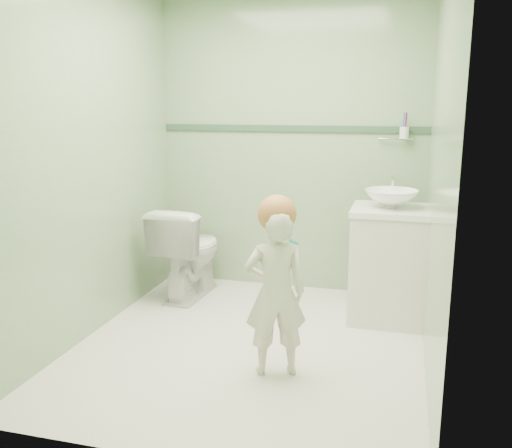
% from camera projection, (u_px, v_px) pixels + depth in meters
% --- Properties ---
extents(ground, '(2.50, 2.50, 0.00)m').
position_uv_depth(ground, '(250.00, 345.00, 3.62)').
color(ground, silver).
rests_on(ground, ground).
extents(room_shell, '(2.50, 2.54, 2.40)m').
position_uv_depth(room_shell, '(250.00, 162.00, 3.37)').
color(room_shell, '#81AE7C').
rests_on(room_shell, ground).
extents(trim_stripe, '(2.20, 0.02, 0.05)m').
position_uv_depth(trim_stripe, '(291.00, 128.00, 4.50)').
color(trim_stripe, '#315039').
rests_on(trim_stripe, room_shell).
extents(vanity, '(0.52, 0.50, 0.80)m').
position_uv_depth(vanity, '(388.00, 266.00, 3.99)').
color(vanity, silver).
rests_on(vanity, ground).
extents(counter, '(0.54, 0.52, 0.04)m').
position_uv_depth(counter, '(391.00, 210.00, 3.90)').
color(counter, white).
rests_on(counter, vanity).
extents(basin, '(0.37, 0.37, 0.13)m').
position_uv_depth(basin, '(391.00, 199.00, 3.88)').
color(basin, white).
rests_on(basin, counter).
extents(faucet, '(0.03, 0.13, 0.18)m').
position_uv_depth(faucet, '(393.00, 184.00, 4.04)').
color(faucet, silver).
rests_on(faucet, counter).
extents(cup_holder, '(0.26, 0.07, 0.21)m').
position_uv_depth(cup_holder, '(403.00, 133.00, 4.23)').
color(cup_holder, silver).
rests_on(cup_holder, room_shell).
extents(toilet, '(0.46, 0.76, 0.75)m').
position_uv_depth(toilet, '(189.00, 251.00, 4.49)').
color(toilet, white).
rests_on(toilet, ground).
extents(toddler, '(0.42, 0.35, 0.98)m').
position_uv_depth(toddler, '(275.00, 293.00, 3.15)').
color(toddler, beige).
rests_on(toddler, ground).
extents(hair_cap, '(0.22, 0.22, 0.22)m').
position_uv_depth(hair_cap, '(277.00, 214.00, 3.07)').
color(hair_cap, '#AF693A').
rests_on(hair_cap, toddler).
extents(teal_toothbrush, '(0.10, 0.14, 0.08)m').
position_uv_depth(teal_toothbrush, '(293.00, 241.00, 2.96)').
color(teal_toothbrush, '#02968E').
rests_on(teal_toothbrush, toddler).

